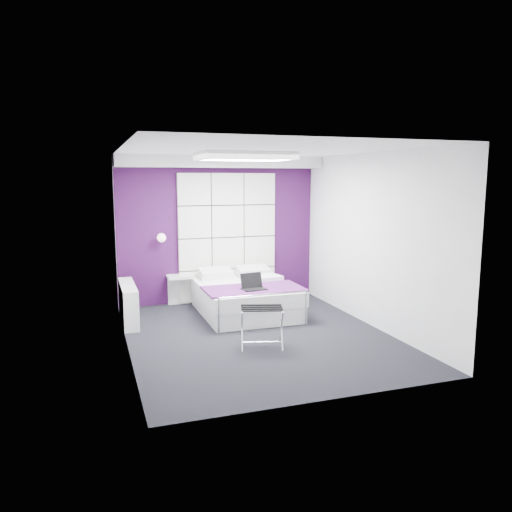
# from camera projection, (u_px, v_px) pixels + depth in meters

# --- Properties ---
(floor) EXTENTS (4.40, 4.40, 0.00)m
(floor) POSITION_uv_depth(u_px,v_px,m) (258.00, 336.00, 7.10)
(floor) COLOR black
(floor) RESTS_ON ground
(ceiling) EXTENTS (4.40, 4.40, 0.00)m
(ceiling) POSITION_uv_depth(u_px,v_px,m) (258.00, 150.00, 6.70)
(ceiling) COLOR white
(ceiling) RESTS_ON wall_back
(wall_back) EXTENTS (3.60, 0.00, 3.60)m
(wall_back) POSITION_uv_depth(u_px,v_px,m) (219.00, 230.00, 8.96)
(wall_back) COLOR silver
(wall_back) RESTS_ON floor
(wall_left) EXTENTS (0.00, 4.40, 4.40)m
(wall_left) POSITION_uv_depth(u_px,v_px,m) (125.00, 251.00, 6.33)
(wall_left) COLOR silver
(wall_left) RESTS_ON floor
(wall_right) EXTENTS (0.00, 4.40, 4.40)m
(wall_right) POSITION_uv_depth(u_px,v_px,m) (372.00, 240.00, 7.47)
(wall_right) COLOR silver
(wall_right) RESTS_ON floor
(accent_wall) EXTENTS (3.58, 0.02, 2.58)m
(accent_wall) POSITION_uv_depth(u_px,v_px,m) (219.00, 230.00, 8.95)
(accent_wall) COLOR #350D3B
(accent_wall) RESTS_ON wall_back
(soffit) EXTENTS (3.58, 0.50, 0.20)m
(soffit) POSITION_uv_depth(u_px,v_px,m) (221.00, 162.00, 8.54)
(soffit) COLOR white
(soffit) RESTS_ON wall_back
(headboard) EXTENTS (1.80, 0.08, 2.30)m
(headboard) POSITION_uv_depth(u_px,v_px,m) (228.00, 237.00, 8.97)
(headboard) COLOR white
(headboard) RESTS_ON wall_back
(skylight) EXTENTS (1.36, 0.86, 0.12)m
(skylight) POSITION_uv_depth(u_px,v_px,m) (245.00, 155.00, 7.27)
(skylight) COLOR white
(skylight) RESTS_ON ceiling
(wall_lamp) EXTENTS (0.15, 0.15, 0.15)m
(wall_lamp) POSITION_uv_depth(u_px,v_px,m) (161.00, 237.00, 8.51)
(wall_lamp) COLOR white
(wall_lamp) RESTS_ON wall_back
(radiator) EXTENTS (0.22, 1.20, 0.60)m
(radiator) POSITION_uv_depth(u_px,v_px,m) (128.00, 303.00, 7.74)
(radiator) COLOR white
(radiator) RESTS_ON floor
(bed) EXTENTS (1.53, 1.84, 0.65)m
(bed) POSITION_uv_depth(u_px,v_px,m) (245.00, 297.00, 8.26)
(bed) COLOR white
(bed) RESTS_ON floor
(nightstand) EXTENTS (0.43, 0.33, 0.05)m
(nightstand) POSITION_uv_depth(u_px,v_px,m) (180.00, 277.00, 8.67)
(nightstand) COLOR white
(nightstand) RESTS_ON wall_back
(luggage_rack) EXTENTS (0.54, 0.40, 0.54)m
(luggage_rack) POSITION_uv_depth(u_px,v_px,m) (262.00, 327.00, 6.61)
(luggage_rack) COLOR silver
(luggage_rack) RESTS_ON floor
(laptop) EXTENTS (0.36, 0.25, 0.26)m
(laptop) POSITION_uv_depth(u_px,v_px,m) (253.00, 285.00, 7.72)
(laptop) COLOR black
(laptop) RESTS_ON bed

